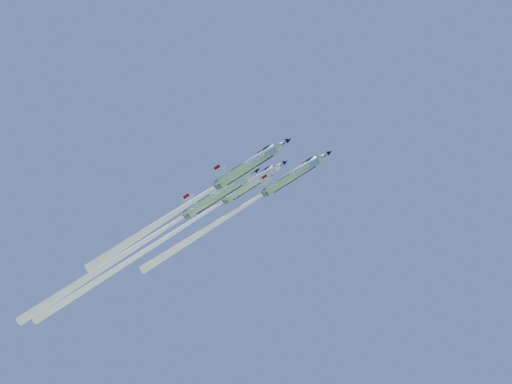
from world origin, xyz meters
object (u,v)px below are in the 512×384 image
at_px(jet_right, 191,202).
at_px(jet_slot, 141,244).
at_px(jet_left, 162,240).
at_px(jet_lead, 239,209).

distance_m(jet_right, jet_slot, 16.45).
height_order(jet_left, jet_slot, jet_left).
bearing_deg(jet_right, jet_slot, -122.28).
relative_size(jet_right, jet_slot, 0.78).
bearing_deg(jet_left, jet_lead, 70.16).
distance_m(jet_lead, jet_slot, 20.46).
bearing_deg(jet_right, jet_lead, 141.29).
bearing_deg(jet_slot, jet_right, 57.72).
bearing_deg(jet_left, jet_right, 38.24).
distance_m(jet_left, jet_right, 19.00).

